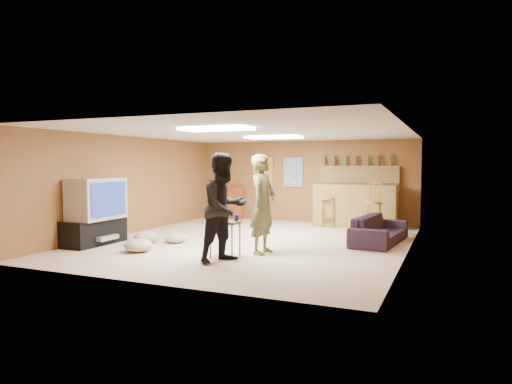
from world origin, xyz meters
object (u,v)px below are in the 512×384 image
at_px(tv_body, 96,199).
at_px(person_black, 224,208).
at_px(bar_counter, 355,205).
at_px(tray_table, 225,239).
at_px(person_olive, 263,204).
at_px(sofa, 379,230).

xyz_separation_m(tv_body, person_black, (3.00, -0.39, -0.02)).
relative_size(bar_counter, tray_table, 3.27).
height_order(bar_counter, person_olive, person_olive).
bearing_deg(tv_body, person_black, -7.42).
xyz_separation_m(bar_counter, tray_table, (-1.29, -4.54, -0.24)).
bearing_deg(tray_table, person_olive, 50.81).
relative_size(person_black, sofa, 0.94).
bearing_deg(tray_table, sofa, 47.86).
height_order(tv_body, tray_table, tv_body).
height_order(person_olive, sofa, person_olive).
distance_m(bar_counter, person_black, 4.99).
distance_m(tv_body, person_olive, 3.35).
xyz_separation_m(person_black, sofa, (2.05, 2.73, -0.60)).
distance_m(tv_body, sofa, 5.60).
distance_m(sofa, tray_table, 3.27).
bearing_deg(person_black, sofa, -14.01).
bearing_deg(tray_table, bar_counter, 74.08).
xyz_separation_m(tv_body, tray_table, (2.86, -0.09, -0.59)).
height_order(bar_counter, sofa, bar_counter).
bearing_deg(bar_counter, sofa, -67.03).
height_order(sofa, tray_table, tray_table).
bearing_deg(bar_counter, tv_body, -133.00).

